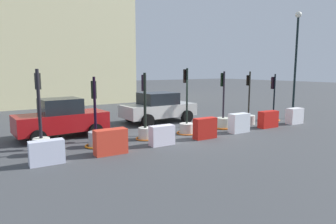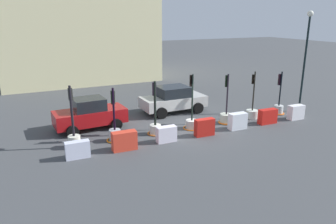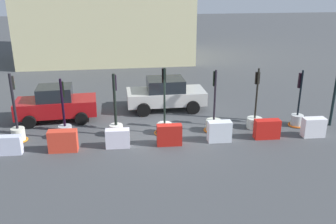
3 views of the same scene
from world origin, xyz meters
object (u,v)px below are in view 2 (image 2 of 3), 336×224
object	(u,v)px
traffic_light_4	(226,116)
traffic_light_5	(252,111)
construction_barrier_0	(78,150)
construction_barrier_6	(296,112)
construction_barrier_4	(238,121)
construction_barrier_5	(268,116)
construction_barrier_2	(166,134)
street_lamp_post	(306,49)
traffic_light_1	(115,132)
car_silver_hatchback	(173,99)
traffic_light_2	(155,124)
traffic_light_0	(74,136)
construction_barrier_3	(204,127)
traffic_light_6	(279,107)
car_red_compact	(90,114)
traffic_light_3	(192,120)
construction_barrier_1	(124,141)

from	to	relation	value
traffic_light_4	traffic_light_5	xyz separation A→B (m)	(1.99, 0.11, 0.06)
construction_barrier_0	construction_barrier_6	distance (m)	12.92
construction_barrier_4	construction_barrier_5	bearing A→B (deg)	0.46
construction_barrier_2	street_lamp_post	xyz separation A→B (m)	(10.08, 1.05, 3.63)
traffic_light_1	car_silver_hatchback	size ratio (longest dim) A/B	0.65
traffic_light_2	traffic_light_1	bearing A→B (deg)	-179.09
traffic_light_0	street_lamp_post	world-z (taller)	street_lamp_post
traffic_light_1	construction_barrier_3	distance (m)	4.60
construction_barrier_3	car_silver_hatchback	xyz separation A→B (m)	(0.47, 4.60, 0.38)
traffic_light_6	construction_barrier_2	xyz separation A→B (m)	(-8.47, -1.23, -0.07)
construction_barrier_0	construction_barrier_4	world-z (taller)	construction_barrier_4
traffic_light_0	traffic_light_2	bearing A→B (deg)	0.32
traffic_light_4	construction_barrier_0	size ratio (longest dim) A/B	2.71
car_red_compact	traffic_light_5	bearing A→B (deg)	-14.21
street_lamp_post	car_silver_hatchback	bearing A→B (deg)	155.12
traffic_light_4	traffic_light_6	xyz separation A→B (m)	(4.09, 0.10, 0.07)
traffic_light_3	street_lamp_post	distance (m)	8.73
traffic_light_6	traffic_light_1	bearing A→B (deg)	-179.92
construction_barrier_2	street_lamp_post	distance (m)	10.77
traffic_light_2	car_silver_hatchback	world-z (taller)	traffic_light_2
construction_barrier_3	traffic_light_4	bearing A→B (deg)	28.76
traffic_light_1	traffic_light_6	bearing A→B (deg)	0.08
traffic_light_2	traffic_light_5	size ratio (longest dim) A/B	0.99
construction_barrier_4	traffic_light_5	bearing A→B (deg)	31.42
construction_barrier_1	traffic_light_0	bearing A→B (deg)	147.40
car_red_compact	traffic_light_4	bearing A→B (deg)	-18.64
construction_barrier_1	traffic_light_5	bearing A→B (deg)	8.81
construction_barrier_2	traffic_light_5	bearing A→B (deg)	11.06
street_lamp_post	traffic_light_3	bearing A→B (deg)	179.07
construction_barrier_3	traffic_light_6	bearing A→B (deg)	11.79
construction_barrier_2	construction_barrier_6	distance (m)	8.60
traffic_light_5	construction_barrier_4	size ratio (longest dim) A/B	2.82
construction_barrier_6	street_lamp_post	xyz separation A→B (m)	(1.49, 1.12, 3.59)
construction_barrier_2	car_red_compact	bearing A→B (deg)	129.21
construction_barrier_2	construction_barrier_3	world-z (taller)	construction_barrier_3
traffic_light_2	car_red_compact	xyz separation A→B (m)	(-2.88, 2.35, 0.30)
construction_barrier_5	construction_barrier_6	size ratio (longest dim) A/B	1.13
traffic_light_1	traffic_light_2	bearing A→B (deg)	0.91
traffic_light_1	traffic_light_3	size ratio (longest dim) A/B	0.89
traffic_light_0	traffic_light_4	bearing A→B (deg)	-0.62
construction_barrier_0	traffic_light_6	bearing A→B (deg)	5.72
traffic_light_5	construction_barrier_3	world-z (taller)	traffic_light_5
construction_barrier_5	car_red_compact	xyz separation A→B (m)	(-9.42, 3.58, 0.40)
car_silver_hatchback	car_red_compact	distance (m)	5.63
traffic_light_5	construction_barrier_6	size ratio (longest dim) A/B	2.88
construction_barrier_1	construction_barrier_2	world-z (taller)	construction_barrier_1
construction_barrier_6	car_silver_hatchback	world-z (taller)	car_silver_hatchback
construction_barrier_0	construction_barrier_4	bearing A→B (deg)	0.34
construction_barrier_0	construction_barrier_3	size ratio (longest dim) A/B	1.00
traffic_light_5	construction_barrier_3	distance (m)	4.43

